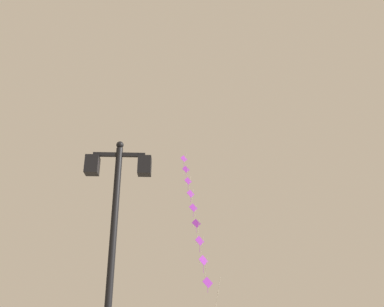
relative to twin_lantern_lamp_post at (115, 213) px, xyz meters
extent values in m
cylinder|color=black|center=(0.00, 0.00, -1.05)|extent=(0.14, 0.14, 4.96)
sphere|color=black|center=(0.00, 0.00, 1.51)|extent=(0.16, 0.16, 0.16)
cube|color=black|center=(0.00, 0.00, 1.28)|extent=(1.11, 0.08, 0.08)
cube|color=black|center=(-0.56, 0.00, 1.03)|extent=(0.28, 0.28, 0.40)
cube|color=beige|center=(-0.56, 0.00, 1.03)|extent=(0.19, 0.19, 0.30)
cube|color=black|center=(0.56, 0.00, 1.03)|extent=(0.28, 0.28, 0.40)
cube|color=beige|center=(0.56, 0.00, 1.03)|extent=(0.19, 0.19, 0.30)
cylinder|color=silver|center=(2.72, 12.08, 0.21)|extent=(0.15, 0.91, 1.14)
cylinder|color=silver|center=(2.59, 12.97, 1.34)|extent=(0.15, 0.91, 1.14)
cylinder|color=silver|center=(2.46, 13.86, 2.47)|extent=(0.15, 0.91, 1.14)
cylinder|color=silver|center=(2.34, 14.75, 3.60)|extent=(0.15, 0.91, 1.14)
cylinder|color=silver|center=(2.21, 15.64, 4.73)|extent=(0.15, 0.91, 1.14)
cylinder|color=silver|center=(2.08, 16.52, 5.86)|extent=(0.15, 0.91, 1.14)
cylinder|color=silver|center=(1.95, 17.41, 6.99)|extent=(0.15, 0.91, 1.14)
cylinder|color=silver|center=(1.83, 18.30, 8.11)|extent=(0.15, 0.91, 1.14)
cube|color=purple|center=(2.78, 11.64, -0.35)|extent=(0.50, 0.13, 0.52)
cylinder|color=purple|center=(2.78, 11.64, -0.68)|extent=(0.02, 0.03, 0.25)
cube|color=purple|center=(2.65, 12.53, 0.78)|extent=(0.49, 0.20, 0.52)
cylinder|color=purple|center=(2.65, 12.53, 0.37)|extent=(0.03, 0.04, 0.41)
cube|color=purple|center=(2.53, 13.41, 1.91)|extent=(0.50, 0.15, 0.52)
cylinder|color=purple|center=(2.53, 13.41, 1.50)|extent=(0.03, 0.06, 0.39)
cube|color=purple|center=(2.40, 14.30, 3.04)|extent=(0.52, 0.05, 0.52)
cylinder|color=purple|center=(2.40, 14.30, 2.67)|extent=(0.02, 0.02, 0.32)
cube|color=purple|center=(2.27, 15.19, 4.16)|extent=(0.51, 0.12, 0.52)
cylinder|color=purple|center=(2.27, 15.19, 3.77)|extent=(0.03, 0.07, 0.36)
cube|color=purple|center=(2.14, 16.08, 5.29)|extent=(0.50, 0.16, 0.52)
cylinder|color=purple|center=(2.14, 16.08, 4.92)|extent=(0.02, 0.03, 0.34)
cube|color=purple|center=(2.02, 16.97, 6.42)|extent=(0.50, 0.13, 0.52)
cylinder|color=purple|center=(2.02, 16.97, 6.01)|extent=(0.03, 0.06, 0.41)
cube|color=purple|center=(1.89, 17.86, 7.55)|extent=(0.51, 0.08, 0.52)
cylinder|color=purple|center=(1.89, 17.86, 7.18)|extent=(0.02, 0.05, 0.32)
cube|color=purple|center=(1.76, 18.74, 8.68)|extent=(0.50, 0.16, 0.52)
cylinder|color=purple|center=(1.76, 18.74, 8.27)|extent=(0.02, 0.03, 0.40)
camera|label=1|loc=(1.23, -8.17, -2.05)|focal=38.16mm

